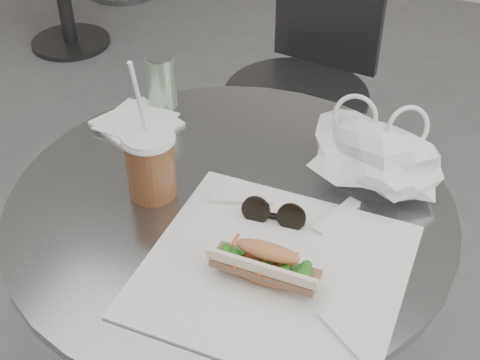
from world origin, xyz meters
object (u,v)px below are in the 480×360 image
at_px(banh_mi, 266,265).
at_px(iced_coffee, 151,163).
at_px(cafe_table, 231,308).
at_px(chair_far, 300,128).
at_px(sunglasses, 274,215).
at_px(drink_can, 162,81).

relative_size(banh_mi, iced_coffee, 0.76).
distance_m(cafe_table, banh_mi, 0.36).
relative_size(chair_far, sunglasses, 7.21).
bearing_deg(chair_far, banh_mi, 110.95).
height_order(banh_mi, drink_can, drink_can).
xyz_separation_m(chair_far, iced_coffee, (-0.00, -0.84, 0.45)).
distance_m(banh_mi, sunglasses, 0.13).
bearing_deg(cafe_table, drink_can, 137.54).
distance_m(cafe_table, iced_coffee, 0.36).
relative_size(cafe_table, chair_far, 0.98).
bearing_deg(sunglasses, banh_mi, -80.07).
distance_m(banh_mi, drink_can, 0.53).
bearing_deg(iced_coffee, drink_can, 114.54).
relative_size(cafe_table, iced_coffee, 2.92).
bearing_deg(banh_mi, iced_coffee, 154.81).
bearing_deg(iced_coffee, chair_far, 89.94).
bearing_deg(banh_mi, chair_far, 104.54).
xyz_separation_m(cafe_table, banh_mi, (0.12, -0.15, 0.31)).
height_order(cafe_table, iced_coffee, iced_coffee).
bearing_deg(banh_mi, cafe_table, 129.30).
distance_m(cafe_table, sunglasses, 0.31).
bearing_deg(iced_coffee, cafe_table, 12.64).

